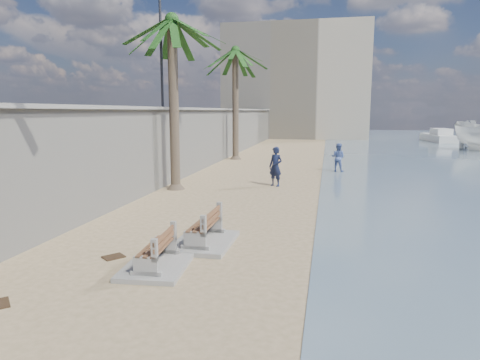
{
  "coord_description": "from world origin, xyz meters",
  "views": [
    {
      "loc": [
        2.28,
        -6.5,
        3.43
      ],
      "look_at": [
        -0.5,
        7.0,
        1.2
      ],
      "focal_mm": 32.0,
      "sensor_mm": 36.0,
      "label": 1
    }
  ],
  "objects": [
    {
      "name": "bench_far",
      "position": [
        -1.34,
        1.96,
        0.35
      ],
      "size": [
        1.45,
        2.02,
        0.8
      ],
      "color": "gray",
      "rests_on": "ground_plane"
    },
    {
      "name": "yacht_far",
      "position": [
        14.55,
        45.78,
        0.35
      ],
      "size": [
        2.6,
        7.43,
        1.5
      ],
      "primitive_type": null,
      "rotation": [
        0.0,
        0.0,
        1.65
      ],
      "color": "silver",
      "rests_on": "bay_water"
    },
    {
      "name": "seawall",
      "position": [
        -5.2,
        20.0,
        1.75
      ],
      "size": [
        0.45,
        70.0,
        3.5
      ],
      "primitive_type": "cube",
      "color": "gray",
      "rests_on": "ground_plane"
    },
    {
      "name": "palm_back",
      "position": [
        -4.2,
        23.41,
        7.46
      ],
      "size": [
        5.0,
        5.0,
        8.48
      ],
      "color": "brown",
      "rests_on": "ground_plane"
    },
    {
      "name": "debris_d",
      "position": [
        -2.62,
        2.4,
        0.01
      ],
      "size": [
        0.58,
        0.6,
        0.03
      ],
      "primitive_type": "cube",
      "rotation": [
        0.0,
        0.0,
        0.89
      ],
      "color": "#382616",
      "rests_on": "ground_plane"
    },
    {
      "name": "ground_plane",
      "position": [
        0.0,
        0.0,
        0.0
      ],
      "size": [
        140.0,
        140.0,
        0.0
      ],
      "primitive_type": "plane",
      "color": "tan"
    },
    {
      "name": "wall_cap",
      "position": [
        -5.2,
        20.0,
        3.55
      ],
      "size": [
        0.8,
        70.0,
        0.12
      ],
      "primitive_type": "cube",
      "color": "gray",
      "rests_on": "seawall"
    },
    {
      "name": "end_building",
      "position": [
        -2.0,
        52.0,
        7.0
      ],
      "size": [
        18.0,
        12.0,
        14.0
      ],
      "primitive_type": "cube",
      "color": "#B7AA93",
      "rests_on": "ground_plane"
    },
    {
      "name": "bench_near",
      "position": [
        -0.79,
        3.81,
        0.38
      ],
      "size": [
        1.44,
        2.11,
        0.88
      ],
      "color": "gray",
      "rests_on": "ground_plane"
    },
    {
      "name": "person_a",
      "position": [
        -0.04,
        12.89,
        1.04
      ],
      "size": [
        0.9,
        0.8,
        2.09
      ],
      "primitive_type": "imported",
      "rotation": [
        0.0,
        0.0,
        -0.48
      ],
      "color": "#141B37",
      "rests_on": "ground_plane"
    },
    {
      "name": "palm_mid",
      "position": [
        -4.27,
        11.2,
        7.1
      ],
      "size": [
        5.0,
        5.0,
        8.1
      ],
      "color": "brown",
      "rests_on": "ground_plane"
    },
    {
      "name": "streetlight",
      "position": [
        -5.1,
        12.0,
        6.64
      ],
      "size": [
        0.28,
        0.28,
        5.12
      ],
      "color": "#2D2D33",
      "rests_on": "wall_cap"
    },
    {
      "name": "person_b",
      "position": [
        2.87,
        18.42,
        0.9
      ],
      "size": [
        1.03,
        0.9,
        1.79
      ],
      "primitive_type": "imported",
      "rotation": [
        0.0,
        0.0,
        2.83
      ],
      "color": "#5268A9",
      "rests_on": "ground_plane"
    }
  ]
}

